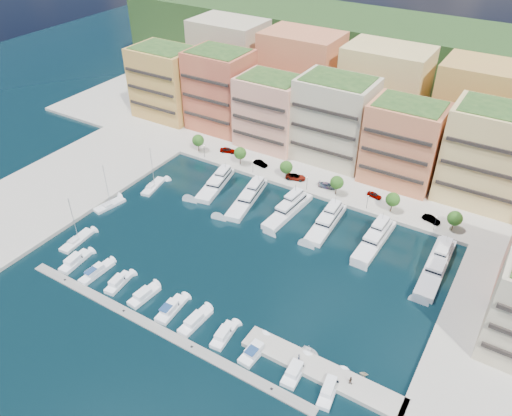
% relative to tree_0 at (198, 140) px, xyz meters
% --- Properties ---
extents(ground, '(400.00, 400.00, 0.00)m').
position_rel_tree_0_xyz_m(ground, '(40.00, -33.50, -4.74)').
color(ground, black).
rests_on(ground, ground).
extents(north_quay, '(220.00, 64.00, 2.00)m').
position_rel_tree_0_xyz_m(north_quay, '(40.00, 28.50, -4.74)').
color(north_quay, '#9E998E').
rests_on(north_quay, ground).
extents(west_quay, '(34.00, 76.00, 2.00)m').
position_rel_tree_0_xyz_m(west_quay, '(-22.00, -41.50, -4.74)').
color(west_quay, '#9E998E').
rests_on(west_quay, ground).
extents(hillside, '(240.00, 40.00, 58.00)m').
position_rel_tree_0_xyz_m(hillside, '(40.00, 76.50, -4.74)').
color(hillside, '#193817').
rests_on(hillside, ground).
extents(south_pontoon, '(72.00, 2.20, 0.35)m').
position_rel_tree_0_xyz_m(south_pontoon, '(37.00, -63.50, -4.74)').
color(south_pontoon, gray).
rests_on(south_pontoon, ground).
extents(finger_pier, '(32.00, 5.00, 2.00)m').
position_rel_tree_0_xyz_m(finger_pier, '(70.00, -55.50, -4.74)').
color(finger_pier, '#9E998E').
rests_on(finger_pier, ground).
extents(apartment_0, '(22.00, 16.50, 24.80)m').
position_rel_tree_0_xyz_m(apartment_0, '(-26.00, 16.49, 8.57)').
color(apartment_0, '#C38947').
rests_on(apartment_0, north_quay).
extents(apartment_1, '(20.00, 16.50, 26.80)m').
position_rel_tree_0_xyz_m(apartment_1, '(-4.00, 18.49, 9.57)').
color(apartment_1, '#CA6C43').
rests_on(apartment_1, north_quay).
extents(apartment_2, '(20.00, 15.50, 22.80)m').
position_rel_tree_0_xyz_m(apartment_2, '(17.00, 16.49, 7.57)').
color(apartment_2, '#E89E81').
rests_on(apartment_2, north_quay).
extents(apartment_3, '(22.00, 16.50, 25.80)m').
position_rel_tree_0_xyz_m(apartment_3, '(38.00, 18.49, 9.07)').
color(apartment_3, beige).
rests_on(apartment_3, north_quay).
extents(apartment_4, '(20.00, 15.50, 23.80)m').
position_rel_tree_0_xyz_m(apartment_4, '(60.00, 16.49, 8.07)').
color(apartment_4, '#CE794D').
rests_on(apartment_4, north_quay).
extents(apartment_5, '(22.00, 16.50, 26.80)m').
position_rel_tree_0_xyz_m(apartment_5, '(82.00, 18.49, 9.57)').
color(apartment_5, '#E8C77B').
rests_on(apartment_5, north_quay).
extents(backblock_0, '(26.00, 18.00, 30.00)m').
position_rel_tree_0_xyz_m(backblock_0, '(-15.00, 40.50, 11.26)').
color(backblock_0, beige).
rests_on(backblock_0, north_quay).
extents(backblock_1, '(26.00, 18.00, 30.00)m').
position_rel_tree_0_xyz_m(backblock_1, '(15.00, 40.50, 11.26)').
color(backblock_1, '#CE794D').
rests_on(backblock_1, north_quay).
extents(backblock_2, '(26.00, 18.00, 30.00)m').
position_rel_tree_0_xyz_m(backblock_2, '(45.00, 40.50, 11.26)').
color(backblock_2, '#E8C77B').
rests_on(backblock_2, north_quay).
extents(backblock_3, '(26.00, 18.00, 30.00)m').
position_rel_tree_0_xyz_m(backblock_3, '(75.00, 40.50, 11.26)').
color(backblock_3, '#C38947').
rests_on(backblock_3, north_quay).
extents(tree_0, '(3.80, 3.80, 5.65)m').
position_rel_tree_0_xyz_m(tree_0, '(0.00, 0.00, 0.00)').
color(tree_0, '#473323').
rests_on(tree_0, north_quay).
extents(tree_1, '(3.80, 3.80, 5.65)m').
position_rel_tree_0_xyz_m(tree_1, '(16.00, 0.00, 0.00)').
color(tree_1, '#473323').
rests_on(tree_1, north_quay).
extents(tree_2, '(3.80, 3.80, 5.65)m').
position_rel_tree_0_xyz_m(tree_2, '(32.00, 0.00, 0.00)').
color(tree_2, '#473323').
rests_on(tree_2, north_quay).
extents(tree_3, '(3.80, 3.80, 5.65)m').
position_rel_tree_0_xyz_m(tree_3, '(48.00, 0.00, 0.00)').
color(tree_3, '#473323').
rests_on(tree_3, north_quay).
extents(tree_4, '(3.80, 3.80, 5.65)m').
position_rel_tree_0_xyz_m(tree_4, '(64.00, 0.00, 0.00)').
color(tree_4, '#473323').
rests_on(tree_4, north_quay).
extents(tree_5, '(3.80, 3.80, 5.65)m').
position_rel_tree_0_xyz_m(tree_5, '(80.00, 0.00, 0.00)').
color(tree_5, '#473323').
rests_on(tree_5, north_quay).
extents(lamppost_0, '(0.30, 0.30, 4.20)m').
position_rel_tree_0_xyz_m(lamppost_0, '(4.00, -2.30, -0.92)').
color(lamppost_0, black).
rests_on(lamppost_0, north_quay).
extents(lamppost_1, '(0.30, 0.30, 4.20)m').
position_rel_tree_0_xyz_m(lamppost_1, '(22.00, -2.30, -0.92)').
color(lamppost_1, black).
rests_on(lamppost_1, north_quay).
extents(lamppost_2, '(0.30, 0.30, 4.20)m').
position_rel_tree_0_xyz_m(lamppost_2, '(40.00, -2.30, -0.92)').
color(lamppost_2, black).
rests_on(lamppost_2, north_quay).
extents(lamppost_3, '(0.30, 0.30, 4.20)m').
position_rel_tree_0_xyz_m(lamppost_3, '(58.00, -2.30, -0.92)').
color(lamppost_3, black).
rests_on(lamppost_3, north_quay).
extents(lamppost_4, '(0.30, 0.30, 4.20)m').
position_rel_tree_0_xyz_m(lamppost_4, '(76.00, -2.30, -0.92)').
color(lamppost_4, black).
rests_on(lamppost_4, north_quay).
extents(yacht_1, '(8.14, 18.94, 7.30)m').
position_rel_tree_0_xyz_m(yacht_1, '(16.17, -12.97, -3.65)').
color(yacht_1, white).
rests_on(yacht_1, ground).
extents(yacht_2, '(7.98, 21.37, 7.30)m').
position_rel_tree_0_xyz_m(yacht_2, '(27.86, -14.08, -3.53)').
color(yacht_2, white).
rests_on(yacht_2, ground).
extents(yacht_3, '(5.41, 19.65, 7.30)m').
position_rel_tree_0_xyz_m(yacht_3, '(40.41, -13.39, -3.53)').
color(yacht_3, white).
rests_on(yacht_3, ground).
extents(yacht_4, '(5.52, 18.97, 7.30)m').
position_rel_tree_0_xyz_m(yacht_4, '(51.45, -13.14, -3.65)').
color(yacht_4, white).
rests_on(yacht_4, ground).
extents(yacht_5, '(4.88, 19.29, 7.30)m').
position_rel_tree_0_xyz_m(yacht_5, '(64.71, -13.29, -3.53)').
color(yacht_5, white).
rests_on(yacht_5, ground).
extents(yacht_6, '(4.95, 23.00, 7.30)m').
position_rel_tree_0_xyz_m(yacht_6, '(80.34, -14.99, -3.53)').
color(yacht_6, white).
rests_on(yacht_6, ground).
extents(cruiser_0, '(3.48, 8.59, 2.55)m').
position_rel_tree_0_xyz_m(cruiser_0, '(7.30, -58.09, -4.20)').
color(cruiser_0, white).
rests_on(cruiser_0, ground).
extents(cruiser_1, '(2.64, 9.14, 2.66)m').
position_rel_tree_0_xyz_m(cruiser_1, '(14.40, -58.12, -4.17)').
color(cruiser_1, white).
rests_on(cruiser_1, ground).
extents(cruiser_2, '(3.35, 7.53, 2.55)m').
position_rel_tree_0_xyz_m(cruiser_2, '(21.22, -58.08, -4.20)').
color(cruiser_2, white).
rests_on(cruiser_2, ground).
extents(cruiser_3, '(3.33, 7.81, 2.55)m').
position_rel_tree_0_xyz_m(cruiser_3, '(28.80, -58.08, -4.20)').
color(cruiser_3, white).
rests_on(cruiser_3, ground).
extents(cruiser_4, '(3.43, 8.38, 2.66)m').
position_rel_tree_0_xyz_m(cruiser_4, '(36.37, -58.11, -4.17)').
color(cruiser_4, white).
rests_on(cruiser_4, ground).
extents(cruiser_5, '(3.07, 8.58, 2.55)m').
position_rel_tree_0_xyz_m(cruiser_5, '(42.73, -58.09, -4.20)').
color(cruiser_5, white).
rests_on(cruiser_5, ground).
extents(cruiser_6, '(3.28, 7.40, 2.55)m').
position_rel_tree_0_xyz_m(cruiser_6, '(49.82, -58.08, -4.20)').
color(cruiser_6, white).
rests_on(cruiser_6, ground).
extents(cruiser_7, '(3.29, 7.99, 2.66)m').
position_rel_tree_0_xyz_m(cruiser_7, '(57.13, -58.10, -4.17)').
color(cruiser_7, white).
rests_on(cruiser_7, ground).
extents(cruiser_8, '(3.25, 7.81, 2.55)m').
position_rel_tree_0_xyz_m(cruiser_8, '(65.91, -58.08, -4.20)').
color(cruiser_8, white).
rests_on(cruiser_8, ground).
extents(cruiser_9, '(3.63, 9.19, 2.55)m').
position_rel_tree_0_xyz_m(cruiser_9, '(72.90, -58.10, -4.20)').
color(cruiser_9, white).
rests_on(cruiser_9, ground).
extents(sailboat_2, '(4.57, 10.08, 13.20)m').
position_rel_tree_0_xyz_m(sailboat_2, '(1.05, -23.33, -4.43)').
color(sailboat_2, white).
rests_on(sailboat_2, ground).
extents(sailboat_0, '(3.67, 9.84, 13.20)m').
position_rel_tree_0_xyz_m(sailboat_0, '(1.50, -52.36, -4.43)').
color(sailboat_0, white).
rests_on(sailboat_0, ground).
extents(sailboat_1, '(4.44, 9.21, 13.20)m').
position_rel_tree_0_xyz_m(sailboat_1, '(-2.90, -36.88, -4.43)').
color(sailboat_1, white).
rests_on(sailboat_1, ground).
extents(tender_3, '(2.05, 1.90, 0.88)m').
position_rel_tree_0_xyz_m(tender_3, '(76.95, -51.87, -4.30)').
color(tender_3, '#C3B795').
rests_on(tender_3, ground).
extents(tender_2, '(3.82, 2.91, 0.74)m').
position_rel_tree_0_xyz_m(tender_2, '(66.32, -52.50, -4.37)').
color(tender_2, white).
rests_on(tender_2, ground).
extents(car_0, '(5.27, 3.39, 1.67)m').
position_rel_tree_0_xyz_m(car_0, '(8.55, 3.98, -2.91)').
color(car_0, gray).
rests_on(car_0, north_quay).
extents(car_1, '(4.87, 2.33, 1.54)m').
position_rel_tree_0_xyz_m(car_1, '(21.86, 2.34, -2.97)').
color(car_1, gray).
rests_on(car_1, north_quay).
extents(car_2, '(6.25, 4.06, 1.60)m').
position_rel_tree_0_xyz_m(car_2, '(34.77, 1.00, -2.94)').
color(car_2, gray).
rests_on(car_2, north_quay).
extents(car_3, '(5.25, 2.92, 1.44)m').
position_rel_tree_0_xyz_m(car_3, '(44.46, 1.66, -3.02)').
color(car_3, gray).
rests_on(car_3, north_quay).
extents(car_4, '(4.38, 2.33, 1.42)m').
position_rel_tree_0_xyz_m(car_4, '(57.85, 4.04, -3.03)').
color(car_4, gray).
rests_on(car_4, north_quay).
extents(car_5, '(4.89, 2.73, 1.53)m').
position_rel_tree_0_xyz_m(car_5, '(74.45, 0.92, -2.98)').
color(car_5, gray).
rests_on(car_5, north_quay).
extents(person_0, '(0.70, 0.70, 1.64)m').
position_rel_tree_0_xyz_m(person_0, '(65.47, -55.86, -2.92)').
color(person_0, '#232C46').
rests_on(person_0, finger_pier).
extents(person_1, '(0.96, 0.81, 1.74)m').
position_rel_tree_0_xyz_m(person_1, '(75.64, -55.51, -2.87)').
color(person_1, '#443428').
rests_on(person_1, finger_pier).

